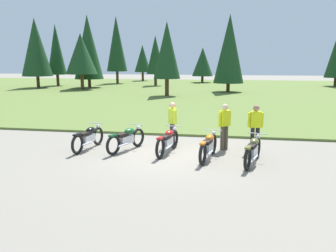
{
  "coord_description": "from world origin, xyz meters",
  "views": [
    {
      "loc": [
        2.07,
        -11.1,
        3.16
      ],
      "look_at": [
        0.0,
        0.6,
        0.9
      ],
      "focal_mm": 36.55,
      "sensor_mm": 36.0,
      "label": 1
    }
  ],
  "objects_px": {
    "rider_with_back_turned": "(172,121)",
    "motorcycle_orange": "(208,146)",
    "motorcycle_black": "(88,138)",
    "motorcycle_british_green": "(126,139)",
    "motorcycle_red": "(168,141)",
    "motorcycle_olive": "(253,150)",
    "rider_checking_bike": "(225,124)",
    "rider_near_row_end": "(255,125)"
  },
  "relations": [
    {
      "from": "motorcycle_red",
      "to": "rider_with_back_turned",
      "type": "distance_m",
      "value": 1.15
    },
    {
      "from": "motorcycle_orange",
      "to": "rider_with_back_turned",
      "type": "distance_m",
      "value": 2.14
    },
    {
      "from": "motorcycle_orange",
      "to": "rider_near_row_end",
      "type": "height_order",
      "value": "rider_near_row_end"
    },
    {
      "from": "motorcycle_british_green",
      "to": "rider_with_back_turned",
      "type": "distance_m",
      "value": 1.85
    },
    {
      "from": "rider_with_back_turned",
      "to": "rider_near_row_end",
      "type": "height_order",
      "value": "same"
    },
    {
      "from": "motorcycle_orange",
      "to": "motorcycle_british_green",
      "type": "bearing_deg",
      "value": 169.32
    },
    {
      "from": "rider_near_row_end",
      "to": "motorcycle_orange",
      "type": "bearing_deg",
      "value": -142.21
    },
    {
      "from": "motorcycle_british_green",
      "to": "rider_near_row_end",
      "type": "distance_m",
      "value": 4.58
    },
    {
      "from": "rider_near_row_end",
      "to": "motorcycle_olive",
      "type": "bearing_deg",
      "value": -96.04
    },
    {
      "from": "rider_with_back_turned",
      "to": "motorcycle_black",
      "type": "bearing_deg",
      "value": -161.09
    },
    {
      "from": "motorcycle_orange",
      "to": "rider_near_row_end",
      "type": "xyz_separation_m",
      "value": [
        1.55,
        1.2,
        0.51
      ]
    },
    {
      "from": "motorcycle_red",
      "to": "motorcycle_olive",
      "type": "xyz_separation_m",
      "value": [
        2.83,
        -0.78,
        0.0
      ]
    },
    {
      "from": "motorcycle_black",
      "to": "motorcycle_olive",
      "type": "xyz_separation_m",
      "value": [
        5.75,
        -0.8,
        0.0
      ]
    },
    {
      "from": "motorcycle_black",
      "to": "rider_with_back_turned",
      "type": "height_order",
      "value": "rider_with_back_turned"
    },
    {
      "from": "motorcycle_black",
      "to": "motorcycle_orange",
      "type": "relative_size",
      "value": 1.0
    },
    {
      "from": "motorcycle_british_green",
      "to": "motorcycle_orange",
      "type": "bearing_deg",
      "value": -10.68
    },
    {
      "from": "motorcycle_red",
      "to": "rider_near_row_end",
      "type": "height_order",
      "value": "rider_near_row_end"
    },
    {
      "from": "motorcycle_olive",
      "to": "rider_near_row_end",
      "type": "xyz_separation_m",
      "value": [
        0.16,
        1.51,
        0.51
      ]
    },
    {
      "from": "motorcycle_red",
      "to": "motorcycle_orange",
      "type": "xyz_separation_m",
      "value": [
        1.43,
        -0.47,
        0.0
      ]
    },
    {
      "from": "motorcycle_black",
      "to": "rider_near_row_end",
      "type": "height_order",
      "value": "rider_near_row_end"
    },
    {
      "from": "motorcycle_olive",
      "to": "rider_checking_bike",
      "type": "distance_m",
      "value": 1.91
    },
    {
      "from": "motorcycle_orange",
      "to": "rider_checking_bike",
      "type": "distance_m",
      "value": 1.47
    },
    {
      "from": "motorcycle_black",
      "to": "motorcycle_red",
      "type": "xyz_separation_m",
      "value": [
        2.92,
        -0.02,
        0.0
      ]
    },
    {
      "from": "rider_with_back_turned",
      "to": "rider_near_row_end",
      "type": "relative_size",
      "value": 1.0
    },
    {
      "from": "rider_with_back_turned",
      "to": "motorcycle_orange",
      "type": "bearing_deg",
      "value": -46.06
    },
    {
      "from": "motorcycle_orange",
      "to": "rider_checking_bike",
      "type": "height_order",
      "value": "rider_checking_bike"
    },
    {
      "from": "motorcycle_olive",
      "to": "motorcycle_red",
      "type": "bearing_deg",
      "value": 164.58
    },
    {
      "from": "motorcycle_red",
      "to": "rider_near_row_end",
      "type": "distance_m",
      "value": 3.12
    },
    {
      "from": "rider_near_row_end",
      "to": "motorcycle_red",
      "type": "bearing_deg",
      "value": -166.17
    },
    {
      "from": "motorcycle_british_green",
      "to": "rider_checking_bike",
      "type": "bearing_deg",
      "value": 12.18
    },
    {
      "from": "motorcycle_british_green",
      "to": "motorcycle_red",
      "type": "distance_m",
      "value": 1.52
    },
    {
      "from": "motorcycle_british_green",
      "to": "rider_near_row_end",
      "type": "bearing_deg",
      "value": 8.2
    },
    {
      "from": "motorcycle_british_green",
      "to": "rider_near_row_end",
      "type": "relative_size",
      "value": 1.19
    },
    {
      "from": "motorcycle_black",
      "to": "motorcycle_british_green",
      "type": "distance_m",
      "value": 1.41
    },
    {
      "from": "motorcycle_black",
      "to": "motorcycle_orange",
      "type": "xyz_separation_m",
      "value": [
        4.36,
        -0.49,
        0.0
      ]
    },
    {
      "from": "motorcycle_black",
      "to": "rider_checking_bike",
      "type": "distance_m",
      "value": 4.94
    },
    {
      "from": "motorcycle_british_green",
      "to": "motorcycle_orange",
      "type": "distance_m",
      "value": 3.0
    },
    {
      "from": "motorcycle_british_green",
      "to": "motorcycle_orange",
      "type": "relative_size",
      "value": 0.95
    },
    {
      "from": "motorcycle_british_green",
      "to": "motorcycle_orange",
      "type": "height_order",
      "value": "same"
    },
    {
      "from": "motorcycle_british_green",
      "to": "rider_near_row_end",
      "type": "xyz_separation_m",
      "value": [
        4.5,
        0.65,
        0.51
      ]
    },
    {
      "from": "motorcycle_black",
      "to": "motorcycle_orange",
      "type": "distance_m",
      "value": 4.39
    },
    {
      "from": "rider_with_back_turned",
      "to": "rider_checking_bike",
      "type": "height_order",
      "value": "same"
    }
  ]
}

